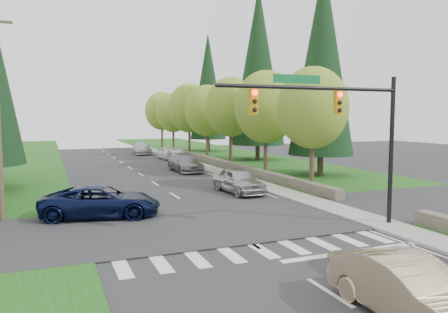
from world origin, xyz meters
TOP-DOWN VIEW (x-y plane):
  - ground at (0.00, 0.00)m, footprint 120.00×120.00m
  - grass_east at (13.00, 20.00)m, footprint 14.00×110.00m
  - cross_street at (0.00, 8.00)m, footprint 120.00×8.00m
  - sidewalk_east at (6.90, 22.00)m, footprint 1.80×80.00m
  - curb_east at (6.05, 22.00)m, footprint 0.20×80.00m
  - stone_wall_north at (8.60, 30.00)m, footprint 0.70×40.00m
  - traffic_signal at (4.37, 4.50)m, footprint 8.70×0.37m
  - decid_tree_0 at (9.20, 14.00)m, footprint 4.80×4.80m
  - decid_tree_1 at (9.30, 21.00)m, footprint 5.20×5.20m
  - decid_tree_2 at (9.10, 28.00)m, footprint 5.00×5.00m
  - decid_tree_3 at (9.20, 35.00)m, footprint 5.00×5.00m
  - decid_tree_4 at (9.30, 42.00)m, footprint 5.40×5.40m
  - decid_tree_5 at (9.10, 49.00)m, footprint 4.80×4.80m
  - decid_tree_6 at (9.20, 56.00)m, footprint 5.20×5.20m
  - conifer_e_a at (14.00, 20.00)m, footprint 5.44×5.44m
  - conifer_e_b at (15.00, 34.00)m, footprint 6.12×6.12m
  - conifer_e_c at (14.00, 48.00)m, footprint 5.10×5.10m
  - sedan_champagne at (0.80, -3.15)m, footprint 1.66×4.70m
  - suv_navy at (-5.01, 11.00)m, footprint 6.23×3.91m
  - parked_car_a at (4.20, 14.96)m, footprint 2.29×4.98m
  - parked_car_b at (4.20, 26.97)m, footprint 2.26×5.45m
  - parked_car_c at (5.60, 34.90)m, footprint 1.50×4.02m
  - parked_car_d at (5.60, 38.90)m, footprint 2.02×4.41m
  - parked_car_e at (4.20, 46.95)m, footprint 2.73×5.61m

SIDE VIEW (x-z plane):
  - ground at x=0.00m, z-range 0.00..0.00m
  - cross_street at x=0.00m, z-range -0.05..0.05m
  - grass_east at x=13.00m, z-range 0.00..0.06m
  - sidewalk_east at x=6.90m, z-range 0.00..0.13m
  - curb_east at x=6.05m, z-range 0.00..0.13m
  - stone_wall_north at x=8.60m, z-range 0.00..0.70m
  - parked_car_c at x=5.60m, z-range 0.00..1.31m
  - parked_car_d at x=5.60m, z-range 0.00..1.46m
  - sedan_champagne at x=0.80m, z-range 0.00..1.54m
  - parked_car_e at x=4.20m, z-range 0.00..1.57m
  - parked_car_b at x=4.20m, z-range 0.00..1.57m
  - suv_navy at x=-5.01m, z-range 0.00..1.61m
  - parked_car_a at x=4.20m, z-range 0.00..1.65m
  - traffic_signal at x=4.37m, z-range 1.58..8.38m
  - decid_tree_5 at x=9.10m, z-range 1.38..9.68m
  - decid_tree_0 at x=9.20m, z-range 1.41..9.78m
  - decid_tree_3 at x=9.20m, z-range 1.39..9.94m
  - decid_tree_1 at x=9.30m, z-range 1.40..10.20m
  - decid_tree_6 at x=9.20m, z-range 1.43..10.30m
  - decid_tree_2 at x=9.10m, z-range 1.52..10.34m
  - decid_tree_4 at x=9.30m, z-range 1.47..10.65m
  - conifer_e_c at x=14.00m, z-range 0.89..17.69m
  - conifer_e_a at x=14.00m, z-range 0.89..18.69m
  - conifer_e_b at x=15.00m, z-range 0.89..20.69m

